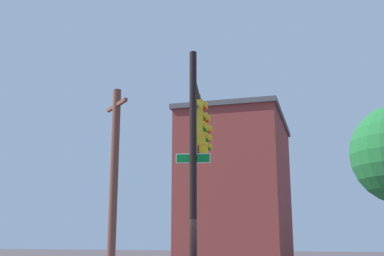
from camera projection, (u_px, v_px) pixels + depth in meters
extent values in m
cylinder|color=black|center=(193.00, 178.00, 12.58)|extent=(0.20, 0.20, 7.18)
cylinder|color=black|center=(200.00, 105.00, 16.01)|extent=(5.68, 1.26, 0.14)
cylinder|color=black|center=(196.00, 107.00, 14.36)|extent=(2.59, 0.59, 1.07)
cube|color=yellow|center=(197.00, 118.00, 14.65)|extent=(0.40, 0.43, 1.10)
cube|color=black|center=(191.00, 118.00, 14.65)|extent=(0.44, 0.14, 1.22)
sphere|color=#FF2018|center=(204.00, 107.00, 14.71)|extent=(0.22, 0.22, 0.22)
cylinder|color=yellow|center=(206.00, 106.00, 14.72)|extent=(0.26, 0.19, 0.23)
sphere|color=#855607|center=(204.00, 118.00, 14.64)|extent=(0.22, 0.22, 0.22)
cylinder|color=yellow|center=(206.00, 116.00, 14.65)|extent=(0.26, 0.19, 0.23)
sphere|color=#0B621E|center=(204.00, 128.00, 14.56)|extent=(0.22, 0.22, 0.22)
cylinder|color=yellow|center=(206.00, 127.00, 14.57)|extent=(0.26, 0.19, 0.23)
cube|color=yellow|center=(201.00, 129.00, 16.25)|extent=(0.38, 0.41, 1.10)
cube|color=black|center=(195.00, 130.00, 16.26)|extent=(0.44, 0.12, 1.22)
sphere|color=#FF2018|center=(206.00, 120.00, 16.30)|extent=(0.22, 0.22, 0.22)
cylinder|color=yellow|center=(208.00, 118.00, 16.31)|extent=(0.25, 0.18, 0.23)
sphere|color=#855607|center=(206.00, 129.00, 16.23)|extent=(0.22, 0.22, 0.22)
cylinder|color=yellow|center=(208.00, 128.00, 16.23)|extent=(0.25, 0.18, 0.23)
sphere|color=#0B621E|center=(207.00, 139.00, 16.15)|extent=(0.22, 0.22, 0.22)
cylinder|color=yellow|center=(208.00, 138.00, 16.16)|extent=(0.25, 0.18, 0.23)
cube|color=yellow|center=(203.00, 139.00, 17.84)|extent=(0.39, 0.42, 1.10)
cube|color=black|center=(198.00, 139.00, 17.85)|extent=(0.44, 0.14, 1.22)
sphere|color=#FF2018|center=(209.00, 130.00, 17.91)|extent=(0.22, 0.22, 0.22)
cylinder|color=yellow|center=(210.00, 129.00, 17.92)|extent=(0.26, 0.19, 0.23)
sphere|color=#855607|center=(209.00, 139.00, 17.84)|extent=(0.22, 0.22, 0.22)
cylinder|color=yellow|center=(210.00, 138.00, 17.84)|extent=(0.26, 0.19, 0.23)
sphere|color=#0B621E|center=(209.00, 148.00, 17.76)|extent=(0.22, 0.22, 0.22)
cylinder|color=yellow|center=(210.00, 147.00, 17.77)|extent=(0.26, 0.19, 0.23)
cube|color=white|center=(200.00, 99.00, 16.36)|extent=(0.93, 0.20, 0.26)
cube|color=#1E752A|center=(200.00, 99.00, 16.36)|extent=(0.89, 0.20, 0.22)
cube|color=white|center=(193.00, 158.00, 12.70)|extent=(0.20, 0.93, 0.26)
cube|color=#086F29|center=(193.00, 158.00, 12.70)|extent=(0.20, 0.89, 0.22)
cylinder|color=brown|center=(113.00, 189.00, 16.75)|extent=(0.30, 0.30, 7.42)
cube|color=brown|center=(117.00, 105.00, 17.46)|extent=(1.33, 1.39, 0.12)
cube|color=brown|center=(239.00, 195.00, 30.52)|extent=(9.86, 5.96, 9.41)
cube|color=#4E4A50|center=(237.00, 122.00, 31.61)|extent=(10.16, 6.26, 0.30)
cube|color=#A5B7C6|center=(198.00, 216.00, 31.85)|extent=(0.90, 0.04, 1.20)
cube|color=#A5B7C6|center=(204.00, 193.00, 33.73)|extent=(0.90, 0.04, 1.20)
cube|color=#A5B7C6|center=(182.00, 200.00, 28.64)|extent=(0.90, 0.04, 1.20)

